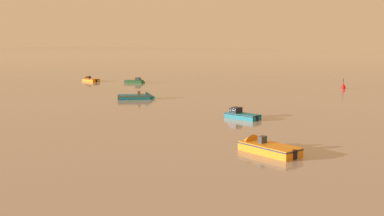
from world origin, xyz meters
name	(u,v)px	position (x,y,z in m)	size (l,w,h in m)	color
motorboat_moored_1	(261,148)	(23.87, 31.30, 0.31)	(6.97, 4.07, 2.26)	orange
motorboat_moored_2	(137,82)	(-27.67, 74.83, 0.28)	(5.12, 3.34, 1.84)	#23602D
motorboat_moored_3	(89,80)	(-39.81, 71.63, 0.26)	(5.84, 3.13, 1.91)	orange
motorboat_moored_4	(237,116)	(13.71, 45.84, 0.30)	(5.53, 2.67, 2.02)	#197084
motorboat_moored_5	(140,97)	(-8.78, 53.25, 0.29)	(6.06, 5.72, 2.13)	#197084
channel_buoy	(343,86)	(15.27, 88.38, 0.46)	(0.90, 0.90, 2.30)	red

